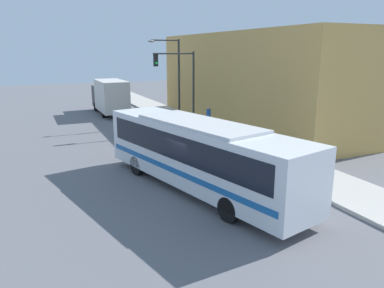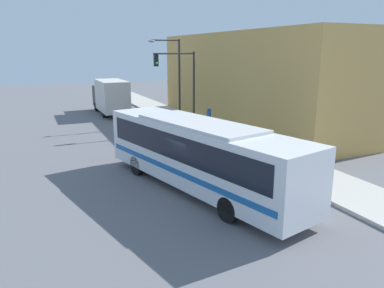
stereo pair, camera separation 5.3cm
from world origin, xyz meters
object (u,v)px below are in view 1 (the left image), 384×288
at_px(fire_hydrant, 234,142).
at_px(parking_meter, 201,121).
at_px(delivery_truck, 110,96).
at_px(city_bus, 199,151).
at_px(street_lamp, 175,73).
at_px(traffic_light_pole, 181,77).
at_px(pedestrian_near_corner, 209,118).

bearing_deg(fire_hydrant, parking_meter, 90.00).
xyz_separation_m(delivery_truck, fire_hydrant, (4.16, -17.13, -1.23)).
distance_m(city_bus, parking_meter, 11.28).
distance_m(delivery_truck, street_lamp, 8.69).
bearing_deg(street_lamp, traffic_light_pole, -103.49).
bearing_deg(delivery_truck, parking_meter, -71.29).
bearing_deg(city_bus, parking_meter, 50.52).
bearing_deg(traffic_light_pole, street_lamp, 76.51).
relative_size(fire_hydrant, parking_meter, 0.64).
distance_m(city_bus, delivery_truck, 22.41).
distance_m(traffic_light_pole, pedestrian_near_corner, 3.73).
bearing_deg(fire_hydrant, city_bus, -133.03).
height_order(city_bus, parking_meter, city_bus).
bearing_deg(delivery_truck, traffic_light_pole, -72.79).
bearing_deg(fire_hydrant, street_lamp, 90.76).
xyz_separation_m(traffic_light_pole, parking_meter, (0.90, -1.77, -3.12)).
bearing_deg(pedestrian_near_corner, city_bus, -118.38).
xyz_separation_m(fire_hydrant, traffic_light_pole, (-0.90, 6.62, 3.60)).
bearing_deg(fire_hydrant, pedestrian_near_corner, 79.93).
bearing_deg(pedestrian_near_corner, parking_meter, -139.80).
relative_size(city_bus, pedestrian_near_corner, 6.44).
relative_size(city_bus, street_lamp, 1.73).
bearing_deg(parking_meter, fire_hydrant, -90.00).
bearing_deg(parking_meter, street_lamp, 91.49).
distance_m(fire_hydrant, street_lamp, 10.52).
distance_m(delivery_truck, traffic_light_pole, 11.25).
xyz_separation_m(parking_meter, pedestrian_near_corner, (1.01, 0.86, 0.06)).
bearing_deg(traffic_light_pole, fire_hydrant, -82.24).
bearing_deg(delivery_truck, street_lamp, -61.07).
relative_size(delivery_truck, street_lamp, 1.06).
relative_size(delivery_truck, fire_hydrant, 8.60).
distance_m(delivery_truck, pedestrian_near_corner, 12.55).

